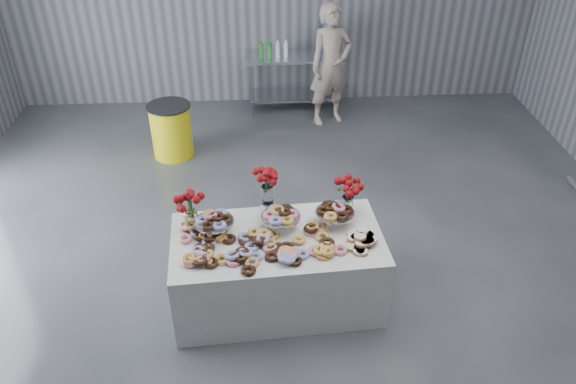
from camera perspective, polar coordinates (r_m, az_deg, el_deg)
The scene contains 16 objects.
ground at distance 5.59m, azimuth 0.45°, elevation -10.17°, with size 9.00×9.00×0.00m, color #33353A.
room_walls at distance 4.26m, azimuth -3.29°, elevation 16.75°, with size 8.04×9.04×4.02m.
display_table at distance 5.28m, azimuth -1.05°, elevation -7.87°, with size 1.90×1.00×0.75m, color silver.
prep_table at distance 8.76m, azimuth 0.69°, elevation 12.06°, with size 1.50×0.60×0.90m.
donut_mounds at distance 4.97m, azimuth -1.08°, elevation -4.65°, with size 1.80×0.80×0.09m, color gold, non-canonical shape.
cake_stand_left at distance 5.06m, azimuth -7.52°, elevation -2.85°, with size 0.36×0.36×0.17m.
cake_stand_mid at distance 5.07m, azimuth -0.74°, elevation -2.36°, with size 0.36×0.36×0.17m.
cake_stand_right at distance 5.14m, azimuth 4.81°, elevation -1.94°, with size 0.36×0.36×0.17m.
danish_pile at distance 5.00m, azimuth 7.68°, elevation -4.55°, with size 0.48×0.48×0.11m, color silver, non-canonical shape.
bouquet_left at distance 5.06m, azimuth -9.93°, elevation -0.92°, with size 0.26×0.26×0.42m.
bouquet_right at distance 5.20m, azimuth 6.18°, elevation 0.55°, with size 0.26×0.26×0.42m.
bouquet_center at distance 5.09m, azimuth -2.14°, elevation 1.05°, with size 0.26×0.26×0.57m.
water_jug at distance 8.62m, azimuth 4.16°, elevation 15.37°, with size 0.28×0.28×0.55m.
drink_bottles at distance 8.50m, azimuth -1.46°, elevation 14.36°, with size 0.54×0.08×0.27m, color #268C33, non-canonical shape.
person at distance 8.32m, azimuth 4.36°, elevation 12.73°, with size 0.65×0.42×1.78m, color #CC8C93.
trash_barrel at distance 7.73m, azimuth -11.77°, elevation 6.14°, with size 0.58×0.58×0.74m.
Camera 1 is at (-0.28, -4.00, 3.91)m, focal length 35.00 mm.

